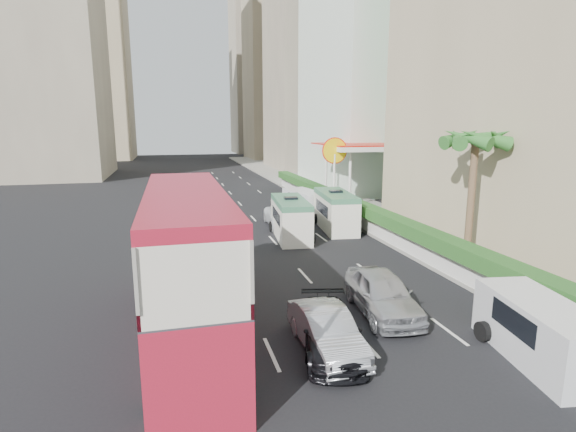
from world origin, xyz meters
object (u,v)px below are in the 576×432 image
object	(u,v)px
van_asset	(285,227)
double_decker_bus	(188,265)
palm_tree	(471,203)
car_black	(330,350)
panel_van_far	(305,203)
minibus_near	(291,218)
minibus_far	(335,211)
car_silver_lane_b	(381,313)
panel_van_near	(541,332)
shell_station	(358,174)
car_silver_lane_a	(326,350)

from	to	relation	value
van_asset	double_decker_bus	bearing A→B (deg)	-111.56
palm_tree	car_black	bearing A→B (deg)	-146.80
panel_van_far	palm_tree	world-z (taller)	palm_tree
double_decker_bus	minibus_near	world-z (taller)	double_decker_bus
double_decker_bus	panel_van_far	size ratio (longest dim) A/B	2.30
minibus_far	palm_tree	distance (m)	10.78
car_black	panel_van_far	bearing A→B (deg)	87.15
double_decker_bus	panel_van_far	world-z (taller)	double_decker_bus
double_decker_bus	minibus_near	bearing A→B (deg)	61.14
car_silver_lane_b	panel_van_near	distance (m)	5.48
panel_van_far	shell_station	bearing A→B (deg)	18.07
car_black	palm_tree	xyz separation A→B (m)	(9.50, 6.22, 3.38)
shell_station	minibus_far	bearing A→B (deg)	-121.48
car_silver_lane_a	car_silver_lane_b	distance (m)	3.77
car_black	van_asset	xyz separation A→B (m)	(2.99, 17.85, 0.00)
panel_van_far	palm_tree	bearing A→B (deg)	-87.29
panel_van_near	panel_van_far	world-z (taller)	panel_van_far
car_silver_lane_a	minibus_near	size ratio (longest dim) A/B	0.74
car_silver_lane_b	palm_tree	bearing A→B (deg)	36.41
car_black	double_decker_bus	bearing A→B (deg)	164.49
van_asset	shell_station	world-z (taller)	shell_station
car_silver_lane_a	panel_van_far	xyz separation A→B (m)	(5.87, 21.91, 0.96)
shell_station	car_silver_lane_b	bearing A→B (deg)	-110.96
double_decker_bus	car_black	world-z (taller)	double_decker_bus
car_silver_lane_a	car_silver_lane_b	world-z (taller)	car_silver_lane_b
panel_van_near	shell_station	distance (m)	28.04
minibus_far	panel_van_far	bearing A→B (deg)	101.82
panel_van_near	panel_van_far	xyz separation A→B (m)	(-0.29, 24.10, 0.02)
van_asset	car_black	bearing A→B (deg)	-96.08
double_decker_bus	minibus_far	xyz separation A→B (m)	(10.52, 14.05, -1.24)
car_silver_lane_b	minibus_far	bearing A→B (deg)	82.00
panel_van_far	car_silver_lane_a	bearing A→B (deg)	-115.82
car_silver_lane_b	van_asset	bearing A→B (deg)	94.99
double_decker_bus	panel_van_near	distance (m)	11.33
van_asset	palm_tree	size ratio (longest dim) A/B	0.82
car_black	panel_van_near	xyz separation A→B (m)	(6.02, -2.18, 0.94)
car_silver_lane_b	panel_van_far	world-z (taller)	panel_van_far
double_decker_bus	palm_tree	world-z (taller)	palm_tree
minibus_near	panel_van_near	bearing A→B (deg)	-72.54
car_silver_lane_a	van_asset	distance (m)	18.11
car_silver_lane_a	minibus_far	xyz separation A→B (m)	(6.37, 16.26, 1.29)
car_black	panel_van_far	world-z (taller)	panel_van_far
panel_van_near	palm_tree	distance (m)	9.41
double_decker_bus	car_silver_lane_a	world-z (taller)	double_decker_bus
car_silver_lane_b	shell_station	bearing A→B (deg)	74.36
car_silver_lane_b	car_black	size ratio (longest dim) A/B	1.06
minibus_near	minibus_far	bearing A→B (deg)	29.22
palm_tree	panel_van_far	bearing A→B (deg)	103.52
minibus_near	palm_tree	distance (m)	11.16
car_silver_lane_b	minibus_near	bearing A→B (deg)	96.76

